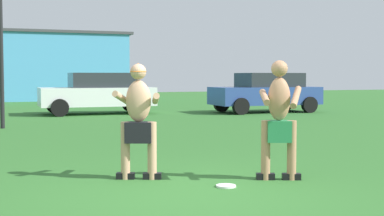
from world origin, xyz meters
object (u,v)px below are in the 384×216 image
(frisbee, at_px, (226,186))
(car_white_near_post, at_px, (98,93))
(player_with_cap, at_px, (139,116))
(player_in_green, at_px, (279,117))
(car_blue_mid_lot, at_px, (266,92))

(frisbee, relative_size, car_white_near_post, 0.06)
(player_with_cap, xyz_separation_m, car_white_near_post, (1.93, 13.23, -0.08))
(player_in_green, relative_size, car_white_near_post, 0.39)
(car_white_near_post, bearing_deg, player_with_cap, -98.31)
(frisbee, height_order, car_white_near_post, car_white_near_post)
(player_with_cap, distance_m, player_in_green, 1.98)
(player_with_cap, relative_size, frisbee, 6.20)
(player_in_green, bearing_deg, frisbee, -168.15)
(player_in_green, distance_m, car_white_near_post, 13.98)
(player_in_green, xyz_separation_m, car_white_near_post, (0.10, 13.98, -0.06))
(frisbee, distance_m, car_blue_mid_lot, 14.82)
(car_blue_mid_lot, bearing_deg, player_in_green, -117.70)
(player_with_cap, bearing_deg, player_in_green, -22.21)
(car_blue_mid_lot, bearing_deg, frisbee, -120.43)
(player_with_cap, height_order, car_blue_mid_lot, player_with_cap)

